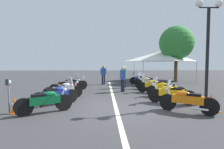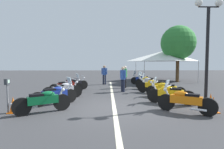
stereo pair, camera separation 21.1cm
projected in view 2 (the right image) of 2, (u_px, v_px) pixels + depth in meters
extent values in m
plane|color=#38383A|center=(114.00, 108.00, 7.50)|extent=(80.00, 80.00, 0.00)
cube|color=beige|center=(112.00, 95.00, 10.46)|extent=(14.91, 0.16, 0.01)
cylinder|color=black|center=(62.00, 102.00, 7.15)|extent=(0.46, 0.63, 0.65)
cylinder|color=black|center=(22.00, 107.00, 6.37)|extent=(0.46, 0.63, 0.65)
cube|color=#0C592D|center=(43.00, 100.00, 6.75)|extent=(0.81, 1.08, 0.30)
ellipsoid|color=#0C592D|center=(48.00, 94.00, 6.83)|extent=(0.49, 0.58, 0.22)
cube|color=black|center=(36.00, 96.00, 6.62)|extent=(0.47, 0.54, 0.12)
cylinder|color=silver|center=(60.00, 95.00, 7.10)|extent=(0.21, 0.28, 0.58)
cylinder|color=silver|center=(59.00, 86.00, 7.06)|extent=(0.55, 0.36, 0.04)
sphere|color=silver|center=(63.00, 90.00, 7.15)|extent=(0.14, 0.14, 0.14)
cylinder|color=silver|center=(30.00, 108.00, 6.68)|extent=(0.36, 0.51, 0.08)
cylinder|color=black|center=(70.00, 96.00, 8.57)|extent=(0.50, 0.60, 0.65)
cylinder|color=black|center=(38.00, 100.00, 7.65)|extent=(0.50, 0.60, 0.65)
cube|color=navy|center=(55.00, 94.00, 8.10)|extent=(0.90, 1.06, 0.30)
ellipsoid|color=navy|center=(58.00, 89.00, 8.20)|extent=(0.52, 0.57, 0.22)
cube|color=black|center=(50.00, 90.00, 7.95)|extent=(0.50, 0.54, 0.12)
cylinder|color=silver|center=(69.00, 90.00, 8.51)|extent=(0.23, 0.27, 0.58)
cylinder|color=silver|center=(68.00, 82.00, 8.47)|extent=(0.52, 0.41, 0.04)
sphere|color=silver|center=(71.00, 85.00, 8.57)|extent=(0.14, 0.14, 0.14)
cylinder|color=silver|center=(43.00, 100.00, 7.98)|extent=(0.40, 0.49, 0.08)
cube|color=silver|center=(69.00, 81.00, 8.51)|extent=(0.36, 0.31, 0.32)
cylinder|color=black|center=(76.00, 91.00, 9.92)|extent=(0.47, 0.65, 0.67)
cylinder|color=black|center=(49.00, 94.00, 9.13)|extent=(0.47, 0.65, 0.67)
cube|color=silver|center=(63.00, 89.00, 9.51)|extent=(0.82, 1.09, 0.30)
ellipsoid|color=silver|center=(66.00, 85.00, 9.60)|extent=(0.49, 0.58, 0.22)
cube|color=black|center=(59.00, 86.00, 9.38)|extent=(0.47, 0.55, 0.12)
cylinder|color=silver|center=(75.00, 86.00, 9.87)|extent=(0.21, 0.28, 0.58)
cylinder|color=silver|center=(74.00, 79.00, 9.82)|extent=(0.55, 0.36, 0.04)
sphere|color=silver|center=(77.00, 82.00, 9.92)|extent=(0.14, 0.14, 0.14)
cylinder|color=silver|center=(54.00, 94.00, 9.45)|extent=(0.36, 0.51, 0.08)
cylinder|color=black|center=(78.00, 88.00, 11.37)|extent=(0.42, 0.64, 0.65)
cylinder|color=black|center=(54.00, 89.00, 10.68)|extent=(0.42, 0.64, 0.65)
cube|color=maroon|center=(67.00, 86.00, 11.01)|extent=(0.75, 1.10, 0.30)
ellipsoid|color=maroon|center=(69.00, 82.00, 11.08)|extent=(0.47, 0.58, 0.22)
cube|color=black|center=(63.00, 83.00, 10.89)|extent=(0.45, 0.55, 0.12)
cylinder|color=silver|center=(77.00, 83.00, 11.32)|extent=(0.20, 0.29, 0.58)
cylinder|color=silver|center=(76.00, 77.00, 11.28)|extent=(0.57, 0.32, 0.04)
sphere|color=silver|center=(79.00, 80.00, 11.36)|extent=(0.14, 0.14, 0.14)
cylinder|color=silver|center=(59.00, 90.00, 10.98)|extent=(0.32, 0.52, 0.08)
cube|color=silver|center=(77.00, 76.00, 11.31)|extent=(0.38, 0.27, 0.32)
cylinder|color=black|center=(83.00, 85.00, 12.96)|extent=(0.47, 0.61, 0.64)
cylinder|color=black|center=(62.00, 86.00, 12.08)|extent=(0.47, 0.61, 0.64)
cube|color=black|center=(73.00, 83.00, 12.51)|extent=(0.88, 1.13, 0.30)
ellipsoid|color=black|center=(76.00, 80.00, 12.60)|extent=(0.50, 0.58, 0.22)
cube|color=black|center=(70.00, 81.00, 12.37)|extent=(0.48, 0.54, 0.12)
cylinder|color=silver|center=(82.00, 81.00, 12.91)|extent=(0.22, 0.28, 0.58)
cylinder|color=silver|center=(82.00, 76.00, 12.86)|extent=(0.54, 0.38, 0.04)
sphere|color=silver|center=(84.00, 78.00, 12.96)|extent=(0.14, 0.14, 0.14)
cylinder|color=silver|center=(66.00, 87.00, 12.41)|extent=(0.37, 0.50, 0.08)
cylinder|color=black|center=(166.00, 102.00, 7.16)|extent=(0.48, 0.62, 0.65)
cylinder|color=black|center=(208.00, 107.00, 6.37)|extent=(0.48, 0.62, 0.65)
cube|color=orange|center=(186.00, 100.00, 6.75)|extent=(0.86, 1.09, 0.30)
ellipsoid|color=orange|center=(181.00, 94.00, 6.84)|extent=(0.51, 0.58, 0.22)
cube|color=black|center=(192.00, 95.00, 6.62)|extent=(0.48, 0.54, 0.12)
cylinder|color=silver|center=(168.00, 95.00, 7.11)|extent=(0.22, 0.28, 0.58)
cylinder|color=silver|center=(169.00, 86.00, 7.07)|extent=(0.54, 0.38, 0.04)
sphere|color=silver|center=(165.00, 90.00, 7.16)|extent=(0.14, 0.14, 0.14)
cylinder|color=silver|center=(198.00, 110.00, 6.38)|extent=(0.37, 0.50, 0.08)
cube|color=silver|center=(167.00, 84.00, 7.11)|extent=(0.37, 0.30, 0.32)
cylinder|color=black|center=(154.00, 96.00, 8.60)|extent=(0.40, 0.66, 0.66)
cylinder|color=black|center=(188.00, 98.00, 8.01)|extent=(0.40, 0.66, 0.66)
cube|color=#EAB214|center=(171.00, 93.00, 8.29)|extent=(0.72, 1.15, 0.30)
ellipsoid|color=#EAB214|center=(167.00, 88.00, 8.35)|extent=(0.45, 0.58, 0.22)
cube|color=black|center=(176.00, 89.00, 8.20)|extent=(0.44, 0.54, 0.12)
cylinder|color=silver|center=(156.00, 89.00, 8.55)|extent=(0.18, 0.29, 0.58)
cylinder|color=silver|center=(157.00, 82.00, 8.52)|extent=(0.58, 0.29, 0.04)
sphere|color=silver|center=(153.00, 85.00, 8.59)|extent=(0.14, 0.14, 0.14)
cylinder|color=silver|center=(181.00, 100.00, 7.97)|extent=(0.30, 0.53, 0.08)
cube|color=silver|center=(155.00, 80.00, 8.54)|extent=(0.38, 0.26, 0.32)
cylinder|color=black|center=(152.00, 91.00, 10.12)|extent=(0.39, 0.62, 0.62)
cylinder|color=black|center=(180.00, 93.00, 9.52)|extent=(0.39, 0.62, 0.62)
cube|color=#EAB214|center=(166.00, 89.00, 9.81)|extent=(0.73, 1.15, 0.30)
ellipsoid|color=#EAB214|center=(162.00, 85.00, 9.87)|extent=(0.46, 0.58, 0.22)
cube|color=black|center=(170.00, 86.00, 9.71)|extent=(0.44, 0.54, 0.12)
cylinder|color=silver|center=(153.00, 86.00, 10.07)|extent=(0.19, 0.29, 0.58)
cylinder|color=silver|center=(154.00, 79.00, 10.04)|extent=(0.58, 0.30, 0.04)
sphere|color=silver|center=(151.00, 82.00, 10.11)|extent=(0.14, 0.14, 0.14)
cylinder|color=silver|center=(174.00, 95.00, 9.48)|extent=(0.30, 0.53, 0.08)
cylinder|color=black|center=(143.00, 87.00, 11.56)|extent=(0.40, 0.66, 0.66)
cylinder|color=black|center=(167.00, 89.00, 10.95)|extent=(0.40, 0.66, 0.66)
cube|color=#EAB214|center=(155.00, 85.00, 11.24)|extent=(0.74, 1.17, 0.30)
ellipsoid|color=#EAB214|center=(152.00, 82.00, 11.30)|extent=(0.45, 0.58, 0.22)
cube|color=black|center=(158.00, 82.00, 11.14)|extent=(0.44, 0.54, 0.12)
cylinder|color=silver|center=(144.00, 83.00, 11.51)|extent=(0.19, 0.29, 0.58)
cylinder|color=silver|center=(144.00, 77.00, 11.48)|extent=(0.58, 0.30, 0.04)
sphere|color=silver|center=(142.00, 79.00, 11.55)|extent=(0.14, 0.14, 0.14)
cylinder|color=silver|center=(162.00, 90.00, 10.91)|extent=(0.30, 0.53, 0.08)
cube|color=silver|center=(143.00, 76.00, 11.50)|extent=(0.38, 0.26, 0.32)
cylinder|color=black|center=(140.00, 84.00, 13.11)|extent=(0.40, 0.67, 0.67)
cylinder|color=black|center=(160.00, 85.00, 12.57)|extent=(0.40, 0.67, 0.67)
cube|color=silver|center=(150.00, 82.00, 12.83)|extent=(0.69, 1.11, 0.30)
ellipsoid|color=silver|center=(148.00, 79.00, 12.88)|extent=(0.45, 0.58, 0.22)
cube|color=black|center=(153.00, 80.00, 12.74)|extent=(0.43, 0.54, 0.12)
cylinder|color=silver|center=(141.00, 80.00, 13.07)|extent=(0.18, 0.29, 0.58)
cylinder|color=silver|center=(142.00, 75.00, 13.03)|extent=(0.58, 0.28, 0.04)
sphere|color=silver|center=(140.00, 78.00, 13.10)|extent=(0.14, 0.14, 0.14)
cylinder|color=silver|center=(156.00, 87.00, 12.52)|extent=(0.29, 0.54, 0.08)
cube|color=silver|center=(141.00, 74.00, 13.06)|extent=(0.38, 0.25, 0.32)
cylinder|color=black|center=(139.00, 83.00, 14.64)|extent=(0.45, 0.59, 0.61)
cylinder|color=black|center=(156.00, 84.00, 13.91)|extent=(0.45, 0.59, 0.61)
cube|color=#EAB214|center=(148.00, 81.00, 14.27)|extent=(0.81, 1.07, 0.30)
ellipsoid|color=#EAB214|center=(145.00, 78.00, 14.35)|extent=(0.50, 0.58, 0.22)
cube|color=black|center=(150.00, 79.00, 14.14)|extent=(0.48, 0.54, 0.12)
cylinder|color=silver|center=(140.00, 79.00, 14.59)|extent=(0.21, 0.28, 0.58)
cylinder|color=silver|center=(140.00, 74.00, 14.55)|extent=(0.55, 0.36, 0.04)
sphere|color=silver|center=(139.00, 76.00, 14.64)|extent=(0.14, 0.14, 0.14)
cylinder|color=silver|center=(152.00, 85.00, 13.91)|extent=(0.36, 0.51, 0.08)
cube|color=silver|center=(139.00, 74.00, 14.59)|extent=(0.37, 0.29, 0.32)
cylinder|color=black|center=(134.00, 81.00, 16.12)|extent=(0.43, 0.63, 0.64)
cylinder|color=black|center=(150.00, 81.00, 15.46)|extent=(0.43, 0.63, 0.64)
cube|color=navy|center=(142.00, 79.00, 15.78)|extent=(0.77, 1.10, 0.30)
ellipsoid|color=navy|center=(140.00, 77.00, 15.85)|extent=(0.48, 0.58, 0.22)
cube|color=black|center=(145.00, 77.00, 15.67)|extent=(0.46, 0.55, 0.12)
cylinder|color=silver|center=(135.00, 77.00, 16.07)|extent=(0.20, 0.29, 0.58)
cylinder|color=silver|center=(136.00, 73.00, 16.03)|extent=(0.56, 0.33, 0.04)
sphere|color=silver|center=(134.00, 75.00, 16.11)|extent=(0.14, 0.14, 0.14)
cylinder|color=silver|center=(146.00, 82.00, 15.44)|extent=(0.33, 0.52, 0.08)
cube|color=silver|center=(135.00, 72.00, 16.06)|extent=(0.37, 0.28, 0.32)
cylinder|color=black|center=(207.00, 56.00, 8.06)|extent=(0.14, 0.14, 4.35)
cylinder|color=black|center=(209.00, 7.00, 7.92)|extent=(0.06, 0.90, 0.06)
sphere|color=white|center=(199.00, 3.00, 7.90)|extent=(0.32, 0.32, 0.32)
sphere|color=white|center=(219.00, 3.00, 7.92)|extent=(0.32, 0.32, 0.32)
cylinder|color=slate|center=(8.00, 99.00, 6.74)|extent=(0.06, 0.06, 1.10)
cube|color=#33383D|center=(7.00, 82.00, 6.71)|extent=(0.20, 0.15, 0.22)
cube|color=#B2D8BF|center=(9.00, 81.00, 6.70)|extent=(0.10, 0.02, 0.12)
cube|color=orange|center=(210.00, 107.00, 7.60)|extent=(0.36, 0.36, 0.03)
cone|color=orange|center=(211.00, 100.00, 7.58)|extent=(0.26, 0.26, 0.60)
cylinder|color=white|center=(211.00, 100.00, 7.58)|extent=(0.19, 0.19, 0.07)
cube|color=orange|center=(213.00, 112.00, 6.86)|extent=(0.36, 0.36, 0.03)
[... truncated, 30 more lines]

